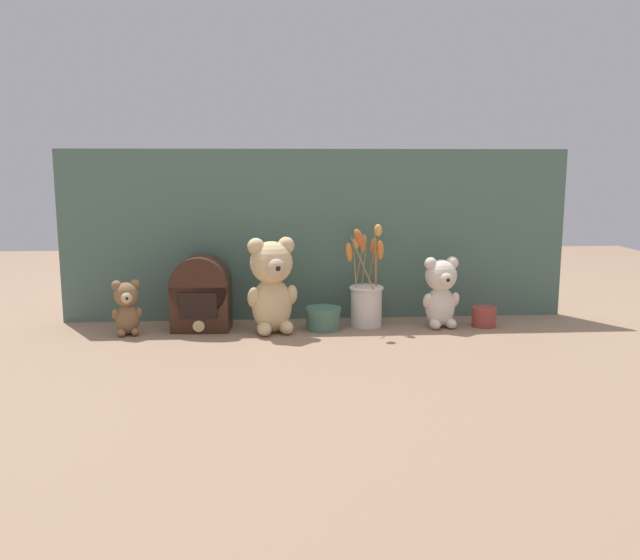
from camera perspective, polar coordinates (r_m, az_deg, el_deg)
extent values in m
plane|color=#8E7056|center=(2.09, 0.04, -4.25)|extent=(4.00, 4.00, 0.00)
cube|color=#4C6B5B|center=(2.21, -0.28, 3.79)|extent=(1.64, 0.02, 0.55)
ellipsoid|color=#DBBC84|center=(2.06, -4.08, -2.12)|extent=(0.14, 0.13, 0.17)
sphere|color=#DBBC84|center=(2.03, -4.12, 1.47)|extent=(0.13, 0.13, 0.13)
sphere|color=#D1B289|center=(1.99, -3.77, 1.06)|extent=(0.06, 0.06, 0.06)
sphere|color=black|center=(1.96, -3.57, 0.98)|extent=(0.02, 0.02, 0.02)
sphere|color=#DBBC84|center=(2.04, -2.88, 2.93)|extent=(0.05, 0.05, 0.05)
sphere|color=#DBBC84|center=(2.02, -5.42, 2.82)|extent=(0.05, 0.05, 0.05)
ellipsoid|color=#DBBC84|center=(2.06, -2.44, -1.27)|extent=(0.05, 0.06, 0.08)
ellipsoid|color=#DBBC84|center=(2.03, -5.62, -1.47)|extent=(0.05, 0.06, 0.08)
ellipsoid|color=#DBBC84|center=(2.04, -2.87, -3.99)|extent=(0.06, 0.08, 0.04)
ellipsoid|color=#DBBC84|center=(2.03, -4.72, -4.13)|extent=(0.06, 0.08, 0.04)
ellipsoid|color=beige|center=(2.16, 10.07, -2.23)|extent=(0.10, 0.09, 0.13)
sphere|color=beige|center=(2.14, 10.15, 0.39)|extent=(0.10, 0.10, 0.10)
sphere|color=beige|center=(2.10, 10.52, 0.06)|extent=(0.05, 0.05, 0.05)
sphere|color=black|center=(2.09, 10.72, 0.00)|extent=(0.01, 0.01, 0.01)
sphere|color=beige|center=(2.14, 11.07, 1.43)|extent=(0.04, 0.04, 0.04)
sphere|color=beige|center=(2.12, 9.29, 1.38)|extent=(0.04, 0.04, 0.04)
ellipsoid|color=beige|center=(2.16, 11.27, -1.63)|extent=(0.03, 0.05, 0.06)
ellipsoid|color=beige|center=(2.13, 9.04, -1.74)|extent=(0.03, 0.05, 0.06)
ellipsoid|color=beige|center=(2.15, 10.95, -3.61)|extent=(0.04, 0.06, 0.03)
ellipsoid|color=beige|center=(2.13, 9.66, -3.69)|extent=(0.04, 0.06, 0.03)
ellipsoid|color=olive|center=(2.11, -15.91, -3.17)|extent=(0.08, 0.07, 0.10)
sphere|color=olive|center=(2.10, -16.00, -1.18)|extent=(0.07, 0.07, 0.07)
sphere|color=#D1B289|center=(2.07, -15.97, -1.44)|extent=(0.04, 0.04, 0.04)
sphere|color=black|center=(2.05, -15.96, -1.50)|extent=(0.01, 0.01, 0.01)
sphere|color=olive|center=(2.09, -15.31, -0.37)|extent=(0.03, 0.03, 0.03)
sphere|color=olive|center=(2.09, -16.77, -0.44)|extent=(0.03, 0.03, 0.03)
ellipsoid|color=olive|center=(2.10, -15.01, -2.71)|extent=(0.03, 0.04, 0.04)
ellipsoid|color=olive|center=(2.10, -16.84, -2.80)|extent=(0.03, 0.04, 0.04)
ellipsoid|color=olive|center=(2.10, -15.31, -4.23)|extent=(0.03, 0.04, 0.02)
ellipsoid|color=olive|center=(2.10, -16.37, -4.28)|extent=(0.03, 0.04, 0.02)
cylinder|color=silver|center=(2.14, 3.92, -2.19)|extent=(0.10, 0.10, 0.13)
torus|color=silver|center=(2.13, 3.94, -0.67)|extent=(0.11, 0.11, 0.01)
cylinder|color=#9E7542|center=(2.10, 4.68, 1.81)|extent=(0.01, 0.02, 0.18)
ellipsoid|color=gold|center=(2.09, 4.92, 4.20)|extent=(0.03, 0.03, 0.04)
cylinder|color=#9E7542|center=(2.12, 4.77, 0.99)|extent=(0.01, 0.03, 0.12)
ellipsoid|color=orange|center=(2.11, 5.09, 2.52)|extent=(0.03, 0.04, 0.07)
cylinder|color=#9E7542|center=(2.14, 4.36, 1.23)|extent=(0.02, 0.02, 0.12)
ellipsoid|color=orange|center=(2.15, 4.52, 2.89)|extent=(0.04, 0.04, 0.06)
cylinder|color=#9E7542|center=(2.14, 3.73, 1.31)|extent=(0.02, 0.01, 0.13)
ellipsoid|color=tan|center=(2.14, 3.69, 3.04)|extent=(0.03, 0.02, 0.06)
cylinder|color=#9E7542|center=(2.14, 3.35, 1.39)|extent=(0.03, 0.02, 0.13)
ellipsoid|color=gold|center=(2.15, 3.10, 3.20)|extent=(0.04, 0.04, 0.05)
cylinder|color=#9E7542|center=(2.06, 3.59, 1.40)|extent=(0.07, 0.03, 0.16)
ellipsoid|color=#C65B28|center=(2.02, 3.36, 3.49)|extent=(0.06, 0.04, 0.07)
cylinder|color=#9E7542|center=(2.11, 2.95, 0.91)|extent=(0.01, 0.04, 0.11)
ellipsoid|color=orange|center=(2.10, 2.46, 2.36)|extent=(0.03, 0.04, 0.06)
cube|color=#381E14|center=(2.12, -9.93, -2.22)|extent=(0.18, 0.14, 0.14)
cylinder|color=#381E14|center=(2.11, -9.99, -0.34)|extent=(0.18, 0.14, 0.18)
cube|color=black|center=(2.06, -10.23, -2.15)|extent=(0.11, 0.01, 0.08)
cylinder|color=#D6BC7A|center=(2.07, -10.18, -3.85)|extent=(0.04, 0.01, 0.04)
cylinder|color=#993D33|center=(2.20, 13.63, -3.16)|extent=(0.08, 0.08, 0.05)
cylinder|color=#993D33|center=(2.19, 13.66, -2.37)|extent=(0.08, 0.08, 0.01)
cylinder|color=#47705B|center=(2.10, 0.27, -3.42)|extent=(0.10, 0.10, 0.06)
cylinder|color=#47705B|center=(2.09, 0.27, -2.50)|extent=(0.11, 0.11, 0.01)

